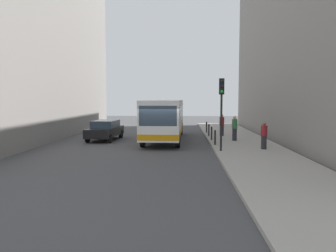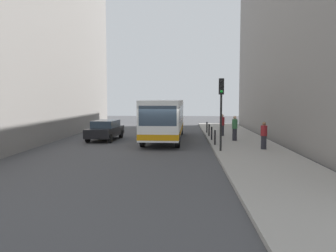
# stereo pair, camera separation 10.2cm
# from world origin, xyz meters

# --- Properties ---
(ground_plane) EXTENTS (80.00, 80.00, 0.00)m
(ground_plane) POSITION_xyz_m (0.00, 0.00, 0.00)
(ground_plane) COLOR #424244
(sidewalk) EXTENTS (4.40, 40.00, 0.15)m
(sidewalk) POSITION_xyz_m (5.40, 0.00, 0.07)
(sidewalk) COLOR #9E9991
(sidewalk) RESTS_ON ground
(building_left) EXTENTS (7.00, 32.00, 15.21)m
(building_left) POSITION_xyz_m (-11.50, 4.00, 7.61)
(building_left) COLOR gray
(building_left) RESTS_ON ground
(building_right) EXTENTS (7.00, 32.00, 17.46)m
(building_right) POSITION_xyz_m (11.50, 4.00, 8.73)
(building_right) COLOR gray
(building_right) RESTS_ON ground
(bus) EXTENTS (2.73, 11.07, 3.00)m
(bus) POSITION_xyz_m (-0.00, 4.79, 1.73)
(bus) COLOR white
(bus) RESTS_ON ground
(car_beside_bus) EXTENTS (2.12, 4.52, 1.48)m
(car_beside_bus) POSITION_xyz_m (-4.49, 4.39, 0.78)
(car_beside_bus) COLOR black
(car_beside_bus) RESTS_ON ground
(traffic_light) EXTENTS (0.28, 0.33, 4.10)m
(traffic_light) POSITION_xyz_m (3.55, -1.47, 3.01)
(traffic_light) COLOR black
(traffic_light) RESTS_ON sidewalk
(bollard_near) EXTENTS (0.11, 0.11, 0.95)m
(bollard_near) POSITION_xyz_m (3.45, 1.02, 0.62)
(bollard_near) COLOR black
(bollard_near) RESTS_ON sidewalk
(bollard_mid) EXTENTS (0.11, 0.11, 0.95)m
(bollard_mid) POSITION_xyz_m (3.45, 3.63, 0.62)
(bollard_mid) COLOR black
(bollard_mid) RESTS_ON sidewalk
(bollard_far) EXTENTS (0.11, 0.11, 0.95)m
(bollard_far) POSITION_xyz_m (3.45, 6.24, 0.62)
(bollard_far) COLOR black
(bollard_far) RESTS_ON sidewalk
(bollard_farthest) EXTENTS (0.11, 0.11, 0.95)m
(bollard_farthest) POSITION_xyz_m (3.45, 8.85, 0.62)
(bollard_farthest) COLOR black
(bollard_farthest) RESTS_ON sidewalk
(pedestrian_near_signal) EXTENTS (0.38, 0.38, 1.61)m
(pedestrian_near_signal) POSITION_xyz_m (6.15, -0.69, 0.95)
(pedestrian_near_signal) COLOR #26262D
(pedestrian_near_signal) RESTS_ON sidewalk
(pedestrian_mid_sidewalk) EXTENTS (0.38, 0.38, 1.75)m
(pedestrian_mid_sidewalk) POSITION_xyz_m (5.04, 3.30, 1.03)
(pedestrian_mid_sidewalk) COLOR #26262D
(pedestrian_mid_sidewalk) RESTS_ON sidewalk
(pedestrian_far_sidewalk) EXTENTS (0.38, 0.38, 1.73)m
(pedestrian_far_sidewalk) POSITION_xyz_m (4.49, 6.34, 1.02)
(pedestrian_far_sidewalk) COLOR #26262D
(pedestrian_far_sidewalk) RESTS_ON sidewalk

